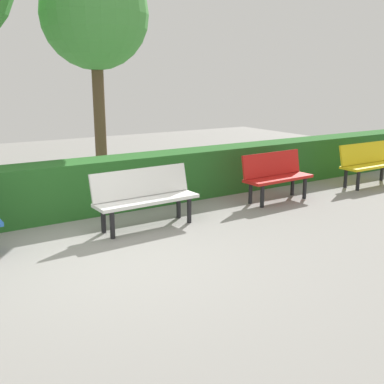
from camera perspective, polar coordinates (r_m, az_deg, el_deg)
ground_plane at (r=5.73m, az=-12.14°, el=-8.47°), size 22.94×22.94×0.00m
bench_yellow at (r=10.13m, az=21.07°, el=3.51°), size 1.48×0.48×0.86m
bench_red at (r=8.37m, az=10.37°, el=2.17°), size 1.37×0.51×0.86m
bench_white at (r=6.80m, az=-5.88°, el=-0.36°), size 1.59×0.52×0.86m
hedge_row at (r=7.83m, az=-9.53°, el=1.07°), size 18.94×0.64×0.87m
tree_near at (r=9.39m, az=-11.97°, el=20.52°), size 2.03×2.03×4.32m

